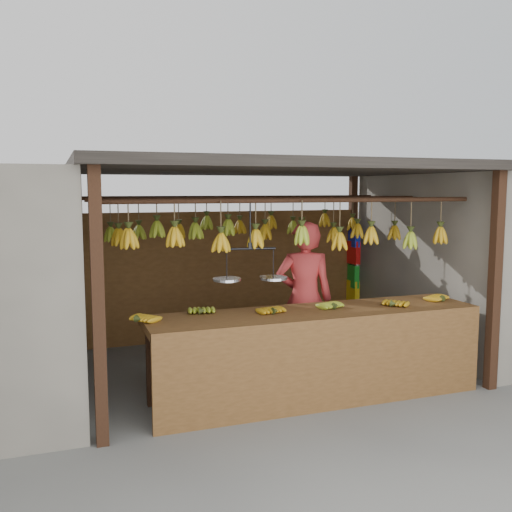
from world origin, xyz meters
name	(u,v)px	position (x,y,z in m)	size (l,w,h in m)	color
ground	(264,367)	(0.00, 0.00, 0.00)	(80.00, 80.00, 0.00)	#5B5B57
stall	(255,201)	(0.00, 0.33, 1.97)	(4.30, 3.30, 2.40)	black
neighbor_right	(508,259)	(3.60, 0.00, 1.15)	(3.00, 3.00, 2.30)	slate
counter	(319,333)	(0.12, -1.23, 0.70)	(3.59, 0.78, 0.96)	brown
hanging_bananas	(266,232)	(0.01, -0.01, 1.62)	(3.58, 2.25, 0.40)	#BD8914
balance_scale	(250,275)	(-0.53, -1.00, 1.28)	(0.72, 0.34, 0.77)	black
vendor	(304,299)	(0.33, -0.40, 0.88)	(0.64, 0.42, 1.76)	#BF3333
bag_bundles	(353,264)	(1.94, 1.35, 0.98)	(0.08, 0.26, 1.20)	#1426BF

